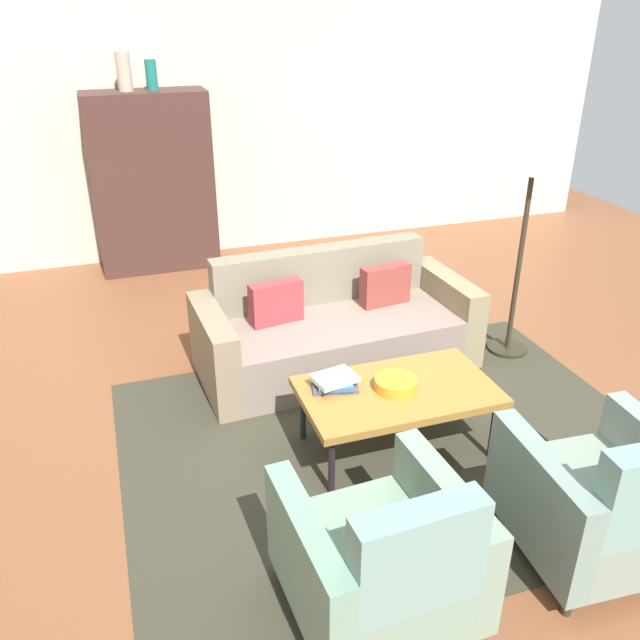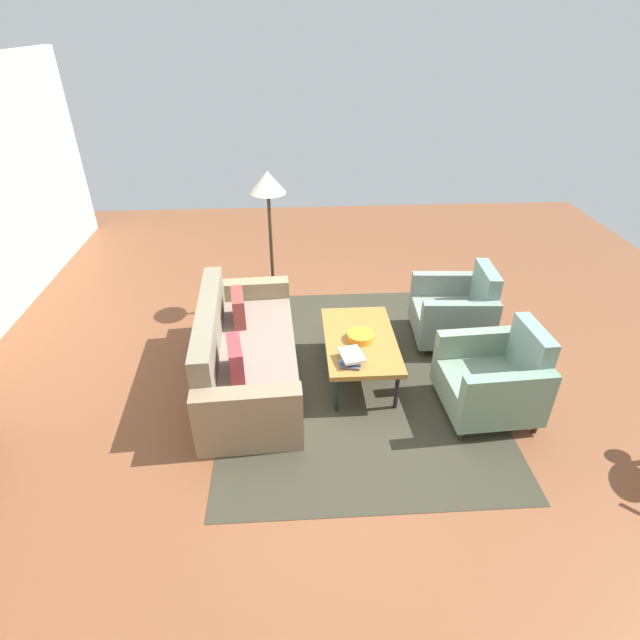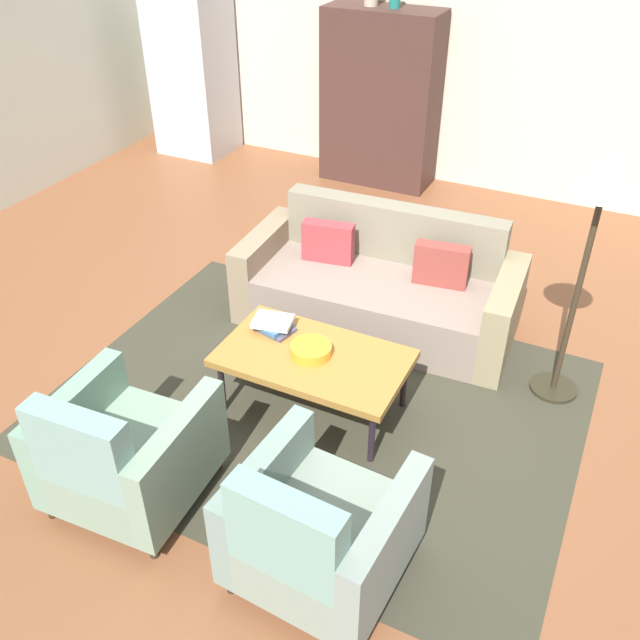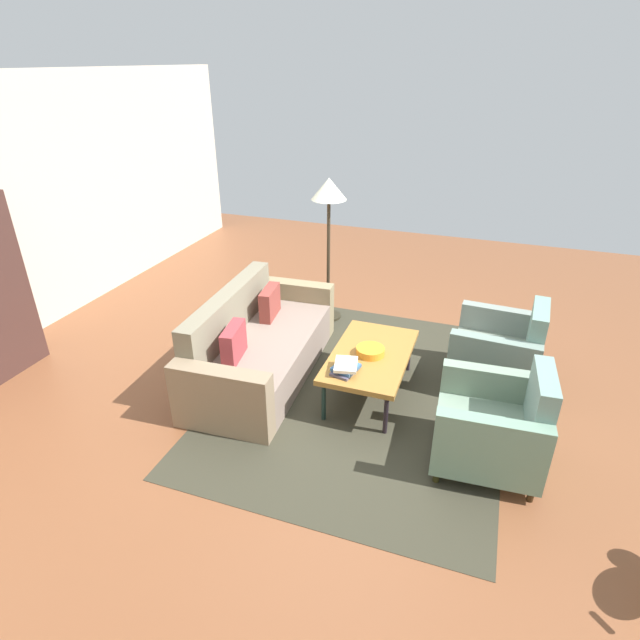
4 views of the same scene
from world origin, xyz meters
name	(u,v)px [view 1 (image 1 of 4)]	position (x,y,z in m)	size (l,w,h in m)	color
ground_plane	(378,417)	(0.00, 0.00, 0.00)	(10.39, 10.39, 0.00)	brown
wall_back	(247,122)	(0.00, 3.74, 1.40)	(8.66, 0.12, 2.80)	beige
area_rug	(391,442)	(-0.03, -0.30, 0.00)	(3.40, 2.60, 0.01)	#353427
couch	(333,328)	(-0.04, 0.84, 0.29)	(2.14, 1.01, 0.86)	gray
coffee_table	(398,394)	(-0.03, -0.35, 0.41)	(1.20, 0.70, 0.44)	black
armchair_left	(384,564)	(-0.63, -1.51, 0.34)	(0.84, 0.84, 0.88)	#292810
armchair_right	(605,505)	(0.56, -1.51, 0.34)	(0.85, 0.85, 0.88)	#3B2D1B
fruit_bowl	(396,384)	(-0.05, -0.35, 0.48)	(0.26, 0.26, 0.07)	orange
book_stack	(335,382)	(-0.40, -0.22, 0.49)	(0.31, 0.24, 0.08)	#4F4A61
cabinet	(153,183)	(-1.09, 3.39, 0.90)	(1.20, 0.51, 1.80)	#402722
vase_tall	(124,72)	(-1.24, 3.39, 1.98)	(0.14, 0.14, 0.36)	#BAA58E
vase_round	(151,75)	(-0.99, 3.39, 1.94)	(0.11, 0.11, 0.28)	#1B6F63
floor_lamp	(532,176)	(1.39, 0.54, 1.44)	(0.40, 0.40, 1.72)	#2C281A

